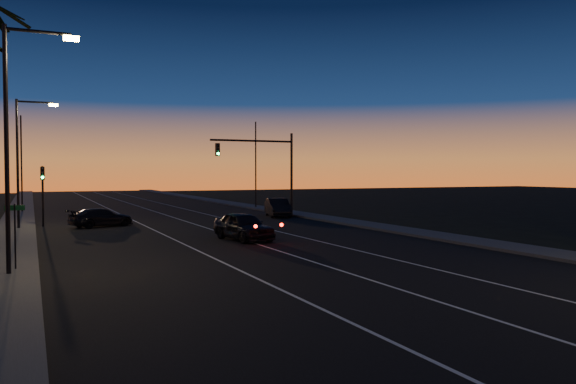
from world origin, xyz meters
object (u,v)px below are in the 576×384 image
lead_car (243,226)px  right_car (278,207)px  signal_mast (265,160)px  cross_car (101,217)px

lead_car → right_car: 16.47m
signal_mast → right_car: size_ratio=1.43×
signal_mast → lead_car: signal_mast is taller
right_car → lead_car: bearing=-120.3°
signal_mast → cross_car: bearing=-172.1°
right_car → signal_mast: bearing=-144.4°
cross_car → signal_mast: bearing=7.9°
lead_car → right_car: (8.30, 14.23, -0.00)m
lead_car → right_car: lead_car is taller
lead_car → cross_car: 12.91m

